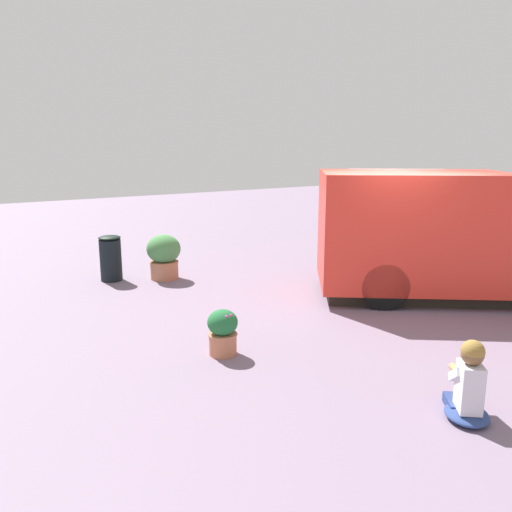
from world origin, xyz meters
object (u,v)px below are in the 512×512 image
person_customer (468,386)px  trash_bin (111,258)px  planter_flowering_far (164,255)px  planter_flowering_near (223,331)px  food_truck (443,238)px

person_customer → trash_bin: 7.50m
planter_flowering_far → trash_bin: 1.08m
person_customer → planter_flowering_near: 3.09m
food_truck → trash_bin: food_truck is taller
food_truck → person_customer: bearing=-48.4°
food_truck → planter_flowering_far: bearing=-135.2°
person_customer → planter_flowering_far: (-6.91, -0.45, 0.14)m
food_truck → planter_flowering_far: (-3.88, -3.86, -0.59)m
planter_flowering_near → planter_flowering_far: 4.21m
food_truck → person_customer: food_truck is taller
person_customer → trash_bin: trash_bin is taller
person_customer → planter_flowering_far: planter_flowering_far is taller
planter_flowering_far → food_truck: bearing=44.8°
food_truck → trash_bin: bearing=-131.9°
planter_flowering_near → food_truck: bearing=92.9°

